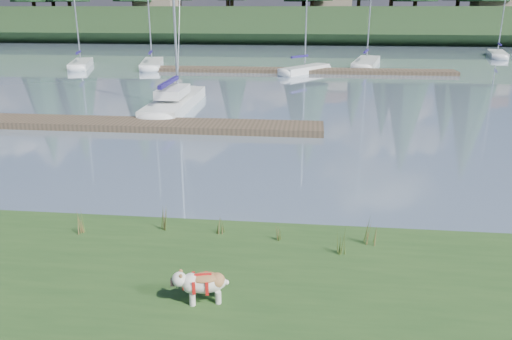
# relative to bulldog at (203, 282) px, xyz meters

# --- Properties ---
(ground) EXTENTS (200.00, 200.00, 0.00)m
(ground) POSITION_rel_bulldog_xyz_m (-1.71, 34.92, -0.71)
(ground) COLOR #7F94AA
(ground) RESTS_ON ground
(ridge) EXTENTS (200.00, 20.00, 5.00)m
(ridge) POSITION_rel_bulldog_xyz_m (-1.71, 77.92, 1.79)
(ridge) COLOR #1F3319
(ridge) RESTS_ON ground
(bulldog) EXTENTS (0.98, 0.53, 0.58)m
(bulldog) POSITION_rel_bulldog_xyz_m (0.00, 0.00, 0.00)
(bulldog) COLOR silver
(bulldog) RESTS_ON bank
(sailboat_main) EXTENTS (2.12, 9.22, 13.14)m
(sailboat_main) POSITION_rel_bulldog_xyz_m (-5.59, 19.32, -0.29)
(sailboat_main) COLOR white
(sailboat_main) RESTS_ON ground
(dock_near) EXTENTS (16.00, 2.00, 0.30)m
(dock_near) POSITION_rel_bulldog_xyz_m (-5.71, 13.92, -0.56)
(dock_near) COLOR #4C3D2C
(dock_near) RESTS_ON ground
(dock_far) EXTENTS (26.00, 2.20, 0.30)m
(dock_far) POSITION_rel_bulldog_xyz_m (0.29, 34.92, -0.56)
(dock_far) COLOR #4C3D2C
(dock_far) RESTS_ON ground
(sailboat_bg_0) EXTENTS (3.82, 7.65, 11.03)m
(sailboat_bg_0) POSITION_rel_bulldog_xyz_m (-19.38, 37.10, -0.39)
(sailboat_bg_0) COLOR white
(sailboat_bg_0) RESTS_ON ground
(sailboat_bg_1) EXTENTS (3.67, 8.61, 12.56)m
(sailboat_bg_1) POSITION_rel_bulldog_xyz_m (-12.97, 38.00, -0.38)
(sailboat_bg_1) COLOR white
(sailboat_bg_1) RESTS_ON ground
(sailboat_bg_2) EXTENTS (4.61, 6.12, 9.91)m
(sailboat_bg_2) POSITION_rel_bulldog_xyz_m (1.37, 34.93, -0.38)
(sailboat_bg_2) COLOR white
(sailboat_bg_2) RESTS_ON ground
(sailboat_bg_3) EXTENTS (3.63, 9.71, 13.82)m
(sailboat_bg_3) POSITION_rel_bulldog_xyz_m (6.83, 41.53, -0.39)
(sailboat_bg_3) COLOR white
(sailboat_bg_3) RESTS_ON ground
(sailboat_bg_5) EXTENTS (3.41, 8.28, 11.60)m
(sailboat_bg_5) POSITION_rel_bulldog_xyz_m (21.91, 51.74, -0.39)
(sailboat_bg_5) COLOR white
(sailboat_bg_5) RESTS_ON ground
(weed_0) EXTENTS (0.17, 0.14, 0.62)m
(weed_0) POSITION_rel_bulldog_xyz_m (-1.48, 2.67, -0.10)
(weed_0) COLOR #475B23
(weed_0) RESTS_ON bank
(weed_1) EXTENTS (0.17, 0.14, 0.43)m
(weed_1) POSITION_rel_bulldog_xyz_m (-0.16, 2.70, -0.18)
(weed_1) COLOR #475B23
(weed_1) RESTS_ON bank
(weed_2) EXTENTS (0.17, 0.14, 0.76)m
(weed_2) POSITION_rel_bulldog_xyz_m (2.46, 2.03, -0.04)
(weed_2) COLOR #475B23
(weed_2) RESTS_ON bank
(weed_3) EXTENTS (0.17, 0.14, 0.64)m
(weed_3) POSITION_rel_bulldog_xyz_m (-3.31, 2.38, -0.09)
(weed_3) COLOR #475B23
(weed_3) RESTS_ON bank
(weed_4) EXTENTS (0.17, 0.14, 0.42)m
(weed_4) POSITION_rel_bulldog_xyz_m (1.12, 2.53, -0.18)
(weed_4) COLOR #475B23
(weed_4) RESTS_ON bank
(weed_5) EXTENTS (0.17, 0.14, 0.70)m
(weed_5) POSITION_rel_bulldog_xyz_m (3.09, 2.54, -0.07)
(weed_5) COLOR #475B23
(weed_5) RESTS_ON bank
(mud_lip) EXTENTS (60.00, 0.50, 0.14)m
(mud_lip) POSITION_rel_bulldog_xyz_m (-1.71, 3.32, -0.64)
(mud_lip) COLOR #33281C
(mud_lip) RESTS_ON ground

